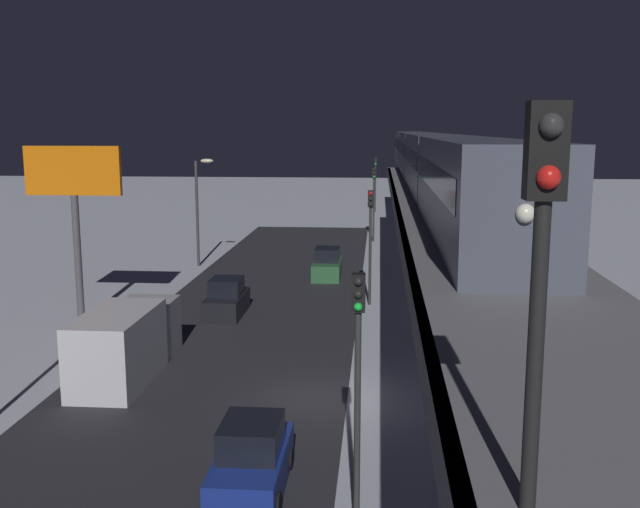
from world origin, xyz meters
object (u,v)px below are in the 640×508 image
at_px(commercial_billboard, 74,188).
at_px(box_truck, 127,342).
at_px(sedan_black_3, 227,300).
at_px(traffic_light_near, 358,365).
at_px(sedan_green, 327,265).
at_px(sedan_blue, 252,463).
at_px(traffic_light_mid, 370,230).
at_px(traffic_light_distant, 375,176).
at_px(subway_train, 425,156).
at_px(traffic_light_far, 374,194).
at_px(rail_signal, 542,240).

bearing_deg(commercial_billboard, box_truck, 124.24).
xyz_separation_m(sedan_black_3, traffic_light_near, (-7.50, 20.13, 3.40)).
relative_size(sedan_green, commercial_billboard, 0.47).
bearing_deg(sedan_blue, commercial_billboard, 125.56).
relative_size(sedan_black_3, traffic_light_mid, 0.63).
xyz_separation_m(traffic_light_near, commercial_billboard, (14.52, -17.91, 2.63)).
bearing_deg(sedan_black_3, traffic_light_mid, -159.15).
relative_size(traffic_light_mid, traffic_light_distant, 1.00).
xyz_separation_m(sedan_green, commercial_billboard, (11.62, 12.42, 6.03)).
relative_size(traffic_light_near, commercial_billboard, 0.72).
relative_size(sedan_blue, box_truck, 0.56).
bearing_deg(subway_train, traffic_light_distant, -83.34).
relative_size(sedan_blue, commercial_billboard, 0.47).
height_order(subway_train, traffic_light_distant, subway_train).
height_order(traffic_light_mid, traffic_light_far, same).
height_order(subway_train, sedan_green, subway_train).
bearing_deg(commercial_billboard, sedan_black_3, -162.45).
relative_size(traffic_light_mid, traffic_light_far, 1.00).
height_order(traffic_light_mid, commercial_billboard, commercial_billboard).
height_order(subway_train, sedan_black_3, subway_train).
relative_size(subway_train, commercial_billboard, 8.32).
xyz_separation_m(traffic_light_far, traffic_light_distant, (0.00, -22.98, 0.00)).
relative_size(sedan_blue, traffic_light_mid, 0.65).
distance_m(sedan_black_3, traffic_light_mid, 8.72).
bearing_deg(rail_signal, subway_train, -92.18).
xyz_separation_m(sedan_blue, sedan_green, (-0.00, -28.67, 0.01)).
height_order(sedan_blue, box_truck, box_truck).
relative_size(sedan_black_3, box_truck, 0.54).
bearing_deg(rail_signal, traffic_light_distant, -88.57).
relative_size(sedan_green, traffic_light_mid, 0.65).
bearing_deg(traffic_light_mid, rail_signal, 93.44).
height_order(traffic_light_distant, commercial_billboard, commercial_billboard).
distance_m(sedan_blue, commercial_billboard, 20.87).
bearing_deg(rail_signal, traffic_light_near, -78.54).
distance_m(box_truck, commercial_billboard, 10.46).
bearing_deg(traffic_light_near, subway_train, -95.78).
bearing_deg(traffic_light_near, commercial_billboard, -50.97).
bearing_deg(traffic_light_near, traffic_light_mid, -90.00).
height_order(rail_signal, sedan_green, rail_signal).
bearing_deg(box_truck, traffic_light_far, -105.01).
relative_size(rail_signal, traffic_light_mid, 0.62).
bearing_deg(commercial_billboard, sedan_blue, 125.56).
relative_size(box_truck, traffic_light_far, 1.16).
height_order(rail_signal, traffic_light_distant, rail_signal).
bearing_deg(sedan_green, sedan_blue, -90.00).
distance_m(sedan_green, box_truck, 20.87).
bearing_deg(traffic_light_distant, sedan_green, 85.71).
distance_m(rail_signal, sedan_black_3, 32.26).
distance_m(sedan_blue, traffic_light_far, 44.53).
bearing_deg(traffic_light_distant, commercial_billboard, 74.12).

